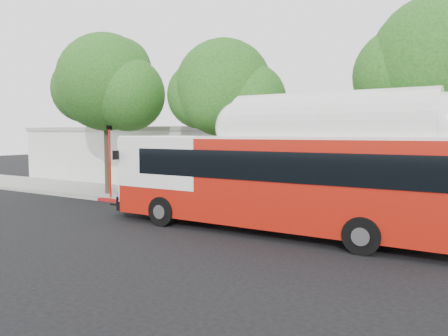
% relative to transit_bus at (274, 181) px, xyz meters
% --- Properties ---
extents(ground, '(120.00, 120.00, 0.00)m').
position_rel_transit_bus_xyz_m(ground, '(-3.84, -1.86, -1.98)').
color(ground, black).
rests_on(ground, ground).
extents(sidewalk, '(60.00, 5.00, 0.15)m').
position_rel_transit_bus_xyz_m(sidewalk, '(-3.84, 4.64, -1.90)').
color(sidewalk, gray).
rests_on(sidewalk, ground).
extents(curb_strip, '(60.00, 0.30, 0.15)m').
position_rel_transit_bus_xyz_m(curb_strip, '(-3.84, 2.04, -1.90)').
color(curb_strip, gray).
rests_on(curb_strip, ground).
extents(red_curb_segment, '(10.00, 0.32, 0.16)m').
position_rel_transit_bus_xyz_m(red_curb_segment, '(-6.84, 2.04, -1.90)').
color(red_curb_segment, maroon).
rests_on(red_curb_segment, ground).
extents(street_tree_left, '(6.67, 5.80, 9.74)m').
position_rel_transit_bus_xyz_m(street_tree_left, '(-12.37, 3.70, 4.63)').
color(street_tree_left, '#2D2116').
rests_on(street_tree_left, ground).
extents(street_tree_mid, '(5.75, 5.00, 8.62)m').
position_rel_transit_bus_xyz_m(street_tree_mid, '(-4.44, 4.20, 3.93)').
color(street_tree_mid, '#2D2116').
rests_on(street_tree_mid, ground).
extents(low_commercial_bldg, '(16.20, 10.20, 4.25)m').
position_rel_transit_bus_xyz_m(low_commercial_bldg, '(-17.84, 12.14, 0.17)').
color(low_commercial_bldg, silver).
rests_on(low_commercial_bldg, ground).
extents(transit_bus, '(14.34, 3.11, 4.24)m').
position_rel_transit_bus_xyz_m(transit_bus, '(0.00, 0.00, 0.00)').
color(transit_bus, '#A6160B').
rests_on(transit_bus, ground).
extents(signal_pole, '(0.12, 0.40, 4.24)m').
position_rel_transit_bus_xyz_m(signal_pole, '(-11.41, 2.47, 0.19)').
color(signal_pole, '#AC1F12').
rests_on(signal_pole, ground).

